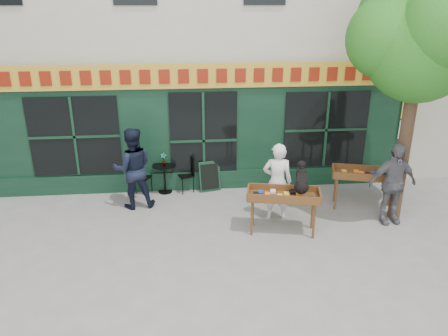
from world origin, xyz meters
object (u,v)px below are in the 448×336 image
Objects in this scene: book_cart_center at (283,197)px; book_cart_right at (365,176)px; woman at (277,182)px; man_left at (133,168)px; dog at (302,177)px; bistro_table at (164,173)px; man_right at (392,184)px.

book_cart_center and book_cart_right have the same top height.
woman is 3.42m from man_left.
book_cart_center is at bearing 145.14° from man_left.
book_cart_center is 0.59m from dog.
book_cart_right is at bearing -15.99° from bistro_table.
man_right reaches higher than bistro_table.
man_right is (0.30, -0.75, 0.11)m from book_cart_right.
woman is (0.00, 0.65, 0.08)m from book_cart_center.
book_cart_center is 0.99× the size of book_cart_right.
man_right is at bearing 17.02° from book_cart_center.
dog is 3.86m from bistro_table.
book_cart_right is 0.87× the size of man_right.
woman is at bearing 155.01° from man_left.
man_left is at bearing -169.87° from book_cart_right.
man_right reaches higher than book_cart_center.
bistro_table is 1.13m from man_left.
woman is (-0.35, 0.70, -0.39)m from dog.
book_cart_center is 0.66m from woman.
bistro_table is at bearing 153.78° from man_right.
book_cart_center is 2.66× the size of dog.
book_cart_center is 3.50m from bistro_table.
book_cart_right is (1.84, 1.03, -0.47)m from dog.
man_left is at bearing 167.59° from dog.
book_cart_right is (2.19, 0.33, -0.08)m from woman.
man_left is (-3.29, 1.58, 0.17)m from book_cart_center.
book_cart_center is 2.51m from man_right.
man_right is at bearing 157.68° from man_left.
man_right is (2.49, -0.42, 0.03)m from woman.
book_cart_center is at bearing -176.34° from dog.
woman reaches higher than book_cart_center.
man_right reaches higher than woman.
man_right is 5.94m from man_left.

